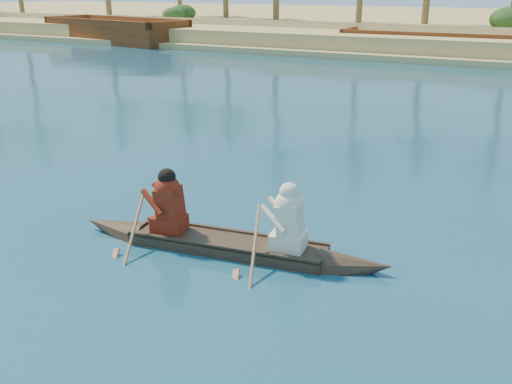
% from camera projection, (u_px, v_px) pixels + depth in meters
% --- Properties ---
extents(ground, '(160.00, 160.00, 0.00)m').
position_uv_depth(ground, '(63.00, 142.00, 16.55)').
color(ground, '#0A2A46').
rests_on(ground, ground).
extents(sandy_embankment, '(150.00, 51.00, 1.50)m').
position_uv_depth(sandy_embankment, '(421.00, 25.00, 55.42)').
color(sandy_embankment, tan).
rests_on(sandy_embankment, ground).
extents(shrub_cluster, '(100.00, 6.00, 2.40)m').
position_uv_depth(shrub_cluster, '(376.00, 29.00, 42.38)').
color(shrub_cluster, '#1F3B15').
rests_on(shrub_cluster, ground).
extents(canoe, '(5.68, 1.50, 1.55)m').
position_uv_depth(canoe, '(227.00, 234.00, 9.72)').
color(canoe, '#3A2F1F').
rests_on(canoe, ground).
extents(barge_left, '(13.39, 6.67, 2.13)m').
position_uv_depth(barge_left, '(115.00, 32.00, 44.93)').
color(barge_left, brown).
rests_on(barge_left, ground).
extents(barge_mid, '(10.80, 3.75, 1.79)m').
position_uv_depth(barge_mid, '(427.00, 45.00, 36.78)').
color(barge_mid, brown).
rests_on(barge_mid, ground).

